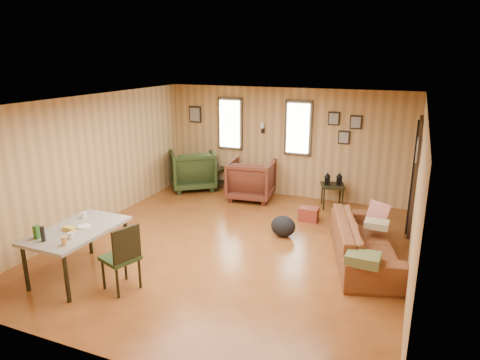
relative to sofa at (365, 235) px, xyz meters
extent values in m
cube|color=brown|center=(-2.10, -0.35, -0.44)|extent=(5.50, 6.00, 0.02)
cube|color=#997C5B|center=(-2.10, -0.35, 1.98)|extent=(5.50, 6.00, 0.02)
cube|color=tan|center=(-2.10, 2.66, 0.77)|extent=(5.50, 0.02, 2.40)
cube|color=tan|center=(-2.10, -3.36, 0.77)|extent=(5.50, 0.02, 2.40)
cube|color=tan|center=(-4.86, -0.35, 0.77)|extent=(0.02, 6.00, 2.40)
cube|color=tan|center=(0.66, -0.35, 0.77)|extent=(0.02, 6.00, 2.40)
cube|color=black|center=(-3.40, 2.62, 1.12)|extent=(0.60, 0.05, 1.20)
cube|color=#E0F2D1|center=(-3.40, 2.58, 1.12)|extent=(0.48, 0.04, 1.06)
cube|color=black|center=(-1.80, 2.62, 1.12)|extent=(0.60, 0.05, 1.20)
cube|color=#E0F2D1|center=(-1.80, 2.58, 1.12)|extent=(0.48, 0.04, 1.06)
cube|color=black|center=(-2.60, 2.60, 1.02)|extent=(0.07, 0.05, 0.12)
cylinder|color=silver|center=(-2.60, 2.54, 1.15)|extent=(0.07, 0.07, 0.14)
cube|color=black|center=(0.62, 1.60, 0.57)|extent=(0.06, 1.00, 2.05)
cube|color=black|center=(0.58, 1.60, 0.57)|extent=(0.04, 0.82, 1.90)
cube|color=black|center=(-1.05, 2.62, 1.37)|extent=(0.24, 0.04, 0.28)
cube|color=#9E998C|center=(-1.05, 2.59, 1.37)|extent=(0.19, 0.02, 0.22)
cube|color=black|center=(-0.60, 2.62, 1.32)|extent=(0.24, 0.04, 0.28)
cube|color=#9E998C|center=(-0.60, 2.59, 1.32)|extent=(0.19, 0.02, 0.22)
cube|color=black|center=(-0.82, 2.62, 0.99)|extent=(0.24, 0.04, 0.28)
cube|color=#9E998C|center=(-0.82, 2.59, 0.99)|extent=(0.19, 0.02, 0.22)
cube|color=black|center=(-4.30, 2.62, 1.29)|extent=(0.30, 0.04, 0.38)
cube|color=#9E998C|center=(-4.30, 2.59, 1.29)|extent=(0.24, 0.02, 0.31)
cube|color=black|center=(0.62, 0.50, 1.27)|extent=(0.04, 0.34, 0.42)
cube|color=#9E998C|center=(0.59, 0.50, 1.27)|extent=(0.02, 0.27, 0.34)
imported|color=brown|center=(0.00, 0.00, 0.00)|extent=(1.19, 2.27, 0.85)
imported|color=#512418|center=(-2.67, 2.10, 0.06)|extent=(1.04, 0.99, 0.97)
imported|color=#253518|center=(-4.23, 2.28, 0.08)|extent=(1.35, 1.34, 1.02)
cube|color=black|center=(-3.76, 2.51, 0.07)|extent=(0.59, 0.55, 0.04)
cube|color=black|center=(-3.76, 2.51, -0.26)|extent=(0.53, 0.50, 0.03)
cylinder|color=black|center=(-4.01, 2.39, -0.18)|extent=(0.04, 0.04, 0.49)
cylinder|color=black|center=(-3.60, 2.29, -0.18)|extent=(0.04, 0.04, 0.49)
cylinder|color=black|center=(-3.92, 2.74, -0.18)|extent=(0.04, 0.04, 0.49)
cylinder|color=black|center=(-3.52, 2.64, -0.18)|extent=(0.04, 0.04, 0.49)
cube|color=#4E4234|center=(-3.87, 2.54, 0.15)|extent=(0.09, 0.04, 0.12)
cube|color=#4E4234|center=(-3.68, 2.49, 0.14)|extent=(0.08, 0.04, 0.11)
cube|color=black|center=(-0.92, 2.24, 0.04)|extent=(0.59, 0.59, 0.04)
cylinder|color=black|center=(-1.04, 2.00, -0.19)|extent=(0.04, 0.04, 0.47)
cylinder|color=black|center=(-0.68, 2.12, -0.19)|extent=(0.04, 0.04, 0.47)
cylinder|color=black|center=(-1.16, 2.36, -0.19)|extent=(0.04, 0.04, 0.47)
cylinder|color=black|center=(-0.80, 2.47, -0.19)|extent=(0.04, 0.04, 0.47)
cube|color=black|center=(-1.04, 2.20, 0.15)|extent=(0.13, 0.13, 0.17)
cone|color=black|center=(-1.04, 2.20, 0.28)|extent=(0.18, 0.18, 0.09)
cube|color=black|center=(-0.80, 2.27, 0.15)|extent=(0.13, 0.13, 0.17)
cone|color=black|center=(-0.80, 2.27, 0.28)|extent=(0.18, 0.18, 0.09)
cube|color=maroon|center=(-1.18, 1.30, -0.30)|extent=(0.36, 0.26, 0.26)
ellipsoid|color=black|center=(-1.42, 0.39, -0.24)|extent=(0.51, 0.43, 0.38)
cube|color=brown|center=(0.08, -0.97, 0.07)|extent=(0.44, 0.36, 0.14)
cube|color=red|center=(0.11, 0.66, 0.16)|extent=(0.39, 0.11, 0.39)
cube|color=tan|center=(0.13, 0.38, 0.05)|extent=(0.38, 0.29, 0.11)
cube|color=gray|center=(-3.72, -2.04, 0.27)|extent=(0.86, 1.42, 0.05)
cylinder|color=black|center=(-4.09, -2.65, -0.09)|extent=(0.06, 0.06, 0.68)
cylinder|color=black|center=(-3.37, -2.66, -0.09)|extent=(0.06, 0.06, 0.68)
cylinder|color=black|center=(-4.07, -1.43, -0.09)|extent=(0.06, 0.06, 0.68)
cylinder|color=black|center=(-3.36, -1.43, -0.09)|extent=(0.06, 0.06, 0.68)
cylinder|color=silver|center=(-3.55, -2.33, 0.34)|extent=(0.08, 0.08, 0.08)
cylinder|color=silver|center=(-3.93, -1.66, 0.34)|extent=(0.08, 0.08, 0.08)
cube|color=#275820|center=(-3.97, -2.49, 0.39)|extent=(0.07, 0.07, 0.18)
cylinder|color=black|center=(-3.82, -2.53, 0.40)|extent=(0.06, 0.06, 0.21)
cylinder|color=tan|center=(-3.48, -2.52, 0.35)|extent=(0.07, 0.07, 0.11)
cylinder|color=silver|center=(-3.67, -1.95, 0.30)|extent=(0.19, 0.19, 0.02)
cube|color=gold|center=(-3.77, -2.14, 0.32)|extent=(0.17, 0.08, 0.06)
cube|color=#253518|center=(-2.94, -2.12, 0.03)|extent=(0.54, 0.54, 0.05)
cube|color=black|center=(-2.77, -2.18, 0.28)|extent=(0.18, 0.39, 0.47)
cylinder|color=black|center=(-3.16, -2.22, -0.20)|extent=(0.05, 0.05, 0.45)
cylinder|color=black|center=(-2.84, -2.34, -0.20)|extent=(0.05, 0.05, 0.45)
cylinder|color=black|center=(-3.05, -1.90, -0.20)|extent=(0.05, 0.05, 0.45)
cylinder|color=black|center=(-2.72, -2.01, -0.20)|extent=(0.05, 0.05, 0.45)
camera|label=1|loc=(0.53, -6.31, 2.65)|focal=32.00mm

